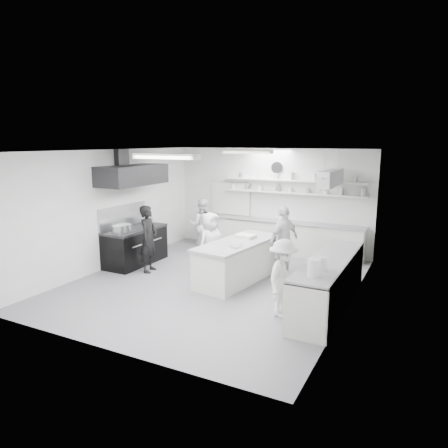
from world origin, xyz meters
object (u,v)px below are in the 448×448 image
at_px(right_counter, 329,284).
at_px(cook_stove, 149,239).
at_px(cook_back, 202,225).
at_px(stove, 135,247).
at_px(back_counter, 276,237).
at_px(prep_island, 238,262).

xyz_separation_m(right_counter, cook_stove, (-4.51, 0.22, 0.36)).
height_order(cook_stove, cook_back, cook_stove).
bearing_deg(stove, cook_stove, -27.06).
bearing_deg(back_counter, cook_back, -158.31).
xyz_separation_m(back_counter, cook_stove, (-2.16, -3.18, 0.37)).
xyz_separation_m(stove, cook_back, (0.87, 1.99, 0.32)).
bearing_deg(back_counter, right_counter, -55.35).
xyz_separation_m(cook_stove, cook_back, (0.14, 2.37, -0.06)).
relative_size(right_counter, cook_back, 2.14).
bearing_deg(cook_stove, prep_island, -93.08).
bearing_deg(right_counter, prep_island, 164.71).
bearing_deg(stove, prep_island, 0.30).
relative_size(back_counter, prep_island, 2.08).
height_order(prep_island, cook_stove, cook_stove).
bearing_deg(prep_island, back_counter, 99.42).
bearing_deg(stove, right_counter, -6.52).
relative_size(prep_island, cook_stove, 1.44).
height_order(right_counter, cook_back, cook_back).
bearing_deg(right_counter, stove, 173.48).
bearing_deg(cook_stove, stove, 49.99).
distance_m(stove, right_counter, 5.28).
height_order(right_counter, prep_island, right_counter).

